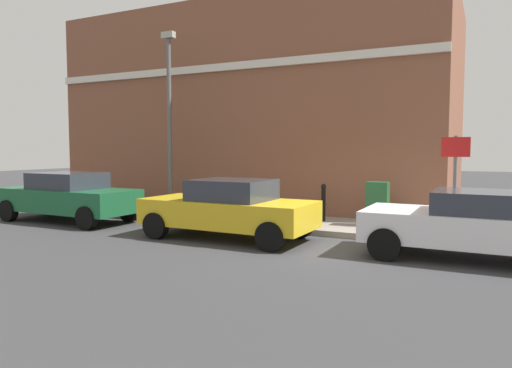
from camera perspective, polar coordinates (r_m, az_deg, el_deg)
The scene contains 11 objects.
ground at distance 10.74m, azimuth 9.96°, elevation -7.35°, with size 80.00×80.00×0.00m, color #38383A.
sidewalk at distance 15.21m, azimuth -9.98°, elevation -3.64°, with size 2.38×30.00×0.15m, color gray.
corner_building at distance 18.61m, azimuth 1.22°, elevation 8.58°, with size 7.07×13.89×7.10m.
car_white at distance 10.04m, azimuth 25.11°, elevation -4.42°, with size 1.96×4.14×1.35m.
car_yellow at distance 11.24m, azimuth -3.33°, elevation -2.99°, with size 1.92×4.19×1.43m.
car_green at distance 14.97m, azimuth -21.90°, elevation -1.40°, with size 1.91×4.38×1.46m.
utility_cabinet at distance 12.68m, azimuth 14.57°, elevation -2.53°, with size 0.46×0.61×1.15m.
bollard_near_cabinet at distance 13.16m, azimuth 8.21°, elevation -2.09°, with size 0.14×0.14×1.04m.
bollard_far_kerb at distance 12.78m, azimuth -1.90°, elevation -2.24°, with size 0.14×0.14×1.04m.
street_sign at distance 11.35m, azimuth 23.07°, elevation 1.45°, with size 0.08×0.60×2.30m.
lamppost at distance 15.48m, azimuth -10.50°, elevation 8.46°, with size 0.20×0.44×5.72m.
Camera 1 is at (-10.10, -2.97, 2.15)m, focal length 32.85 mm.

